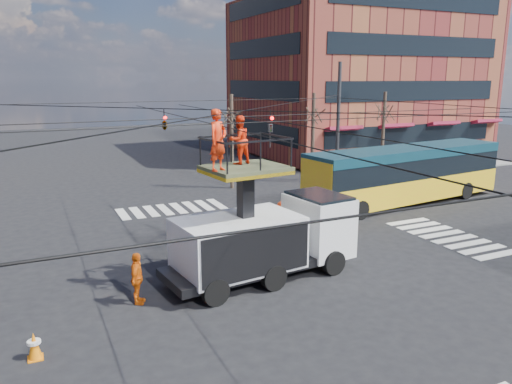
% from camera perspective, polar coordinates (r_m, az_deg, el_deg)
% --- Properties ---
extents(ground, '(120.00, 120.00, 0.00)m').
position_cam_1_polar(ground, '(18.61, -1.26, -9.16)').
color(ground, black).
rests_on(ground, ground).
extents(sidewalk_ne, '(18.00, 18.00, 0.12)m').
position_cam_1_polar(sidewalk_ne, '(46.69, 12.17, 4.12)').
color(sidewalk_ne, slate).
rests_on(sidewalk_ne, ground).
extents(crosswalks, '(22.40, 22.40, 0.02)m').
position_cam_1_polar(crosswalks, '(18.61, -1.26, -9.13)').
color(crosswalks, silver).
rests_on(crosswalks, ground).
extents(building_ne, '(20.06, 16.06, 14.00)m').
position_cam_1_polar(building_ne, '(49.15, 11.37, 12.72)').
color(building_ne, maroon).
rests_on(building_ne, ground).
extents(overhead_network, '(24.24, 24.24, 8.00)m').
position_cam_1_polar(overhead_network, '(17.79, -2.07, 4.16)').
color(overhead_network, '#2D2D30').
rests_on(overhead_network, ground).
extents(tree_a, '(2.00, 2.00, 6.00)m').
position_cam_1_polar(tree_a, '(31.71, -2.83, 8.65)').
color(tree_a, '#382B21').
rests_on(tree_a, ground).
extents(tree_b, '(2.00, 2.00, 6.00)m').
position_cam_1_polar(tree_b, '(34.41, 6.58, 8.92)').
color(tree_b, '#382B21').
rests_on(tree_b, ground).
extents(tree_c, '(2.00, 2.00, 6.00)m').
position_cam_1_polar(tree_c, '(37.88, 14.46, 8.96)').
color(tree_c, '#382B21').
rests_on(tree_c, ground).
extents(utility_truck, '(7.22, 3.31, 6.06)m').
position_cam_1_polar(utility_truck, '(17.62, 1.03, -3.60)').
color(utility_truck, black).
rests_on(utility_truck, ground).
extents(city_bus, '(13.16, 4.13, 3.20)m').
position_cam_1_polar(city_bus, '(29.35, 16.74, 2.05)').
color(city_bus, yellow).
rests_on(city_bus, ground).
extents(traffic_cone, '(0.36, 0.36, 0.72)m').
position_cam_1_polar(traffic_cone, '(14.39, -24.01, -15.76)').
color(traffic_cone, orange).
rests_on(traffic_cone, ground).
extents(worker_ground, '(0.78, 1.07, 1.68)m').
position_cam_1_polar(worker_ground, '(16.33, -13.44, -9.60)').
color(worker_ground, '#DC5D0D').
rests_on(worker_ground, ground).
extents(flagger, '(0.70, 1.11, 1.63)m').
position_cam_1_polar(flagger, '(22.38, 3.02, -3.11)').
color(flagger, red).
rests_on(flagger, ground).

